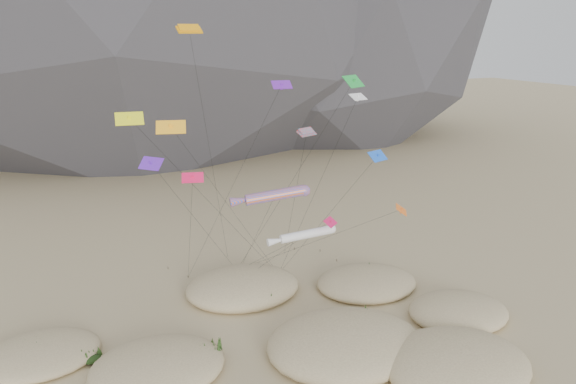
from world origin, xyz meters
The scene contains 9 objects.
ground centered at (0.00, 0.00, 0.00)m, with size 500.00×500.00×0.00m, color #CCB789.
dunes centered at (-0.75, 3.04, 0.68)m, with size 51.59×39.03×3.47m.
dune_grass centered at (-0.94, 3.49, 0.85)m, with size 43.98×28.81×1.52m.
kite_stakes centered at (2.94, 24.19, 0.15)m, with size 20.97×7.13×0.30m.
rainbow_tube_kite centered at (0.39, 12.73, 12.82)m, with size 8.51×13.95×13.76m.
white_tube_kite centered at (2.91, 10.49, 8.88)m, with size 7.58×11.47×9.63m.
orange_parafoil centered at (-6.67, 16.06, 28.89)m, with size 8.13×13.16×29.81m.
multi_parafoil centered at (3.82, 12.04, 19.07)m, with size 4.79×15.28×19.77m.
delta_kites centered at (-0.02, 12.05, 18.16)m, with size 29.72×16.06×24.70m.
Camera 1 is at (-20.10, -38.85, 29.13)m, focal length 35.00 mm.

